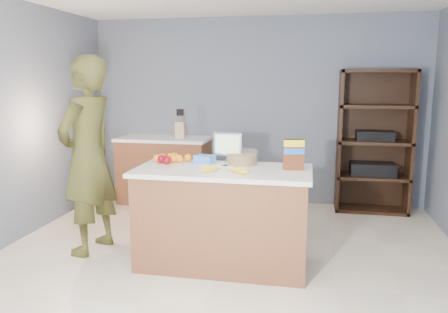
% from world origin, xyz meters
% --- Properties ---
extents(floor, '(4.50, 5.00, 0.02)m').
position_xyz_m(floor, '(0.00, 0.00, 0.00)').
color(floor, beige).
rests_on(floor, ground).
extents(walls, '(4.52, 5.02, 2.51)m').
position_xyz_m(walls, '(0.00, 0.00, 1.65)').
color(walls, slate).
rests_on(walls, ground).
extents(counter_peninsula, '(1.56, 0.76, 0.90)m').
position_xyz_m(counter_peninsula, '(0.00, 0.30, 0.42)').
color(counter_peninsula, brown).
rests_on(counter_peninsula, ground).
extents(back_cabinet, '(1.24, 0.62, 0.90)m').
position_xyz_m(back_cabinet, '(-1.20, 2.20, 0.45)').
color(back_cabinet, brown).
rests_on(back_cabinet, ground).
extents(shelving_unit, '(0.90, 0.40, 1.80)m').
position_xyz_m(shelving_unit, '(1.55, 2.35, 0.86)').
color(shelving_unit, black).
rests_on(shelving_unit, ground).
extents(person, '(0.58, 0.77, 1.91)m').
position_xyz_m(person, '(-1.34, 0.38, 0.95)').
color(person, '#3C3B18').
rests_on(person, ground).
extents(knife_block, '(0.12, 0.10, 0.31)m').
position_xyz_m(knife_block, '(-0.96, 2.17, 1.02)').
color(knife_block, tan).
rests_on(knife_block, back_cabinet).
extents(envelopes, '(0.42, 0.19, 0.00)m').
position_xyz_m(envelopes, '(-0.01, 0.41, 0.90)').
color(envelopes, white).
rests_on(envelopes, counter_peninsula).
extents(bananas, '(0.46, 0.19, 0.04)m').
position_xyz_m(bananas, '(0.04, 0.17, 0.92)').
color(bananas, yellow).
rests_on(bananas, counter_peninsula).
extents(apples, '(0.14, 0.12, 0.08)m').
position_xyz_m(apples, '(-0.58, 0.41, 0.94)').
color(apples, maroon).
rests_on(apples, counter_peninsula).
extents(oranges, '(0.36, 0.21, 0.08)m').
position_xyz_m(oranges, '(-0.54, 0.53, 0.94)').
color(oranges, orange).
rests_on(oranges, counter_peninsula).
extents(blue_carton, '(0.21, 0.17, 0.08)m').
position_xyz_m(blue_carton, '(-0.21, 0.49, 0.94)').
color(blue_carton, blue).
rests_on(blue_carton, counter_peninsula).
extents(salad_bowl, '(0.30, 0.30, 0.13)m').
position_xyz_m(salad_bowl, '(0.14, 0.52, 0.96)').
color(salad_bowl, '#267219').
rests_on(salad_bowl, counter_peninsula).
extents(tv, '(0.28, 0.12, 0.28)m').
position_xyz_m(tv, '(-0.01, 0.62, 1.06)').
color(tv, silver).
rests_on(tv, counter_peninsula).
extents(cereal_box, '(0.19, 0.09, 0.27)m').
position_xyz_m(cereal_box, '(0.61, 0.37, 1.06)').
color(cereal_box, '#592B14').
rests_on(cereal_box, counter_peninsula).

